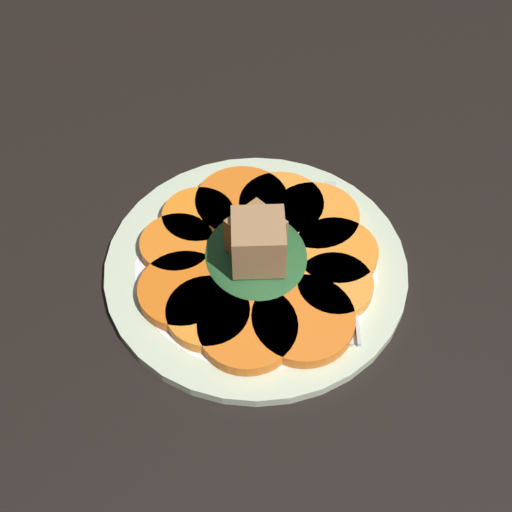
% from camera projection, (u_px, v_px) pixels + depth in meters
% --- Properties ---
extents(table_slab, '(1.20, 1.20, 0.02)m').
position_uv_depth(table_slab, '(256.00, 277.00, 0.66)').
color(table_slab, black).
rests_on(table_slab, ground).
extents(plate, '(0.28, 0.28, 0.01)m').
position_uv_depth(plate, '(256.00, 267.00, 0.65)').
color(plate, beige).
rests_on(plate, table_slab).
extents(carrot_slice_0, '(0.07, 0.07, 0.01)m').
position_uv_depth(carrot_slice_0, '(198.00, 217.00, 0.67)').
color(carrot_slice_0, orange).
rests_on(carrot_slice_0, plate).
extents(carrot_slice_1, '(0.07, 0.07, 0.01)m').
position_uv_depth(carrot_slice_1, '(177.00, 245.00, 0.65)').
color(carrot_slice_1, orange).
rests_on(carrot_slice_1, plate).
extents(carrot_slice_2, '(0.08, 0.08, 0.01)m').
position_uv_depth(carrot_slice_2, '(184.00, 291.00, 0.62)').
color(carrot_slice_2, orange).
rests_on(carrot_slice_2, plate).
extents(carrot_slice_3, '(0.07, 0.07, 0.01)m').
position_uv_depth(carrot_slice_3, '(208.00, 313.00, 0.61)').
color(carrot_slice_3, orange).
rests_on(carrot_slice_3, plate).
extents(carrot_slice_4, '(0.08, 0.08, 0.01)m').
position_uv_depth(carrot_slice_4, '(248.00, 328.00, 0.60)').
color(carrot_slice_4, orange).
rests_on(carrot_slice_4, plate).
extents(carrot_slice_5, '(0.09, 0.09, 0.01)m').
position_uv_depth(carrot_slice_5, '(303.00, 320.00, 0.60)').
color(carrot_slice_5, orange).
rests_on(carrot_slice_5, plate).
extents(carrot_slice_6, '(0.07, 0.07, 0.01)m').
position_uv_depth(carrot_slice_6, '(335.00, 286.00, 0.62)').
color(carrot_slice_6, orange).
rests_on(carrot_slice_6, plate).
extents(carrot_slice_7, '(0.08, 0.08, 0.01)m').
position_uv_depth(carrot_slice_7, '(336.00, 253.00, 0.65)').
color(carrot_slice_7, orange).
rests_on(carrot_slice_7, plate).
extents(carrot_slice_8, '(0.08, 0.08, 0.01)m').
position_uv_depth(carrot_slice_8, '(315.00, 218.00, 0.67)').
color(carrot_slice_8, orange).
rests_on(carrot_slice_8, plate).
extents(carrot_slice_9, '(0.08, 0.08, 0.01)m').
position_uv_depth(carrot_slice_9, '(281.00, 206.00, 0.68)').
color(carrot_slice_9, orange).
rests_on(carrot_slice_9, plate).
extents(carrot_slice_10, '(0.09, 0.09, 0.01)m').
position_uv_depth(carrot_slice_10, '(240.00, 203.00, 0.69)').
color(carrot_slice_10, orange).
rests_on(carrot_slice_10, plate).
extents(center_pile, '(0.11, 0.10, 0.06)m').
position_uv_depth(center_pile, '(257.00, 248.00, 0.63)').
color(center_pile, '#235128').
rests_on(center_pile, plate).
extents(fork, '(0.19, 0.05, 0.00)m').
position_uv_depth(fork, '(338.00, 261.00, 0.65)').
color(fork, '#B2B2B7').
rests_on(fork, plate).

